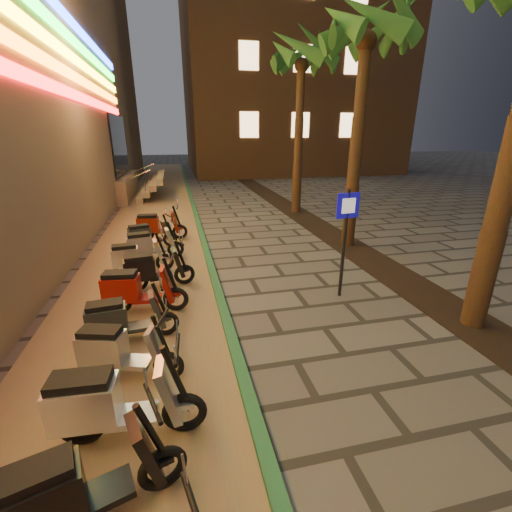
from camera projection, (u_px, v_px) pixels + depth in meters
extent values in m
plane|color=#474442|center=(346.00, 452.00, 3.84)|extent=(120.00, 120.00, 0.00)
cube|color=#8C7251|center=(153.00, 232.00, 12.46)|extent=(3.40, 60.00, 0.01)
cube|color=#25633A|center=(200.00, 228.00, 12.81)|extent=(0.18, 60.00, 0.10)
cube|color=black|center=(382.00, 267.00, 9.19)|extent=(1.20, 40.00, 0.02)
cube|color=black|center=(120.00, 145.00, 18.46)|extent=(0.08, 5.00, 3.00)
cube|color=gray|center=(85.00, 187.00, 18.77)|extent=(5.00, 6.00, 1.20)
cube|color=#FF1414|center=(24.00, 75.00, 6.88)|extent=(0.06, 26.00, 0.28)
cube|color=orange|center=(18.00, 43.00, 6.70)|extent=(0.06, 26.00, 0.28)
cube|color=yellow|center=(11.00, 10.00, 6.51)|extent=(0.06, 26.00, 0.28)
cube|color=gray|center=(143.00, 194.00, 19.56)|extent=(0.35, 5.00, 0.30)
cube|color=gray|center=(149.00, 188.00, 19.53)|extent=(0.35, 5.00, 0.30)
cube|color=gray|center=(155.00, 183.00, 19.51)|extent=(0.35, 5.00, 0.30)
cube|color=gray|center=(161.00, 177.00, 19.48)|extent=(0.35, 5.00, 0.30)
cylinder|color=silver|center=(130.00, 178.00, 17.27)|extent=(2.09, 0.06, 0.81)
cylinder|color=silver|center=(137.00, 171.00, 20.94)|extent=(2.09, 0.06, 0.81)
cube|color=brown|center=(284.00, 27.00, 30.88)|extent=(18.00, 16.00, 25.00)
cube|color=#FFCF8C|center=(249.00, 125.00, 25.33)|extent=(1.40, 0.06, 1.80)
cube|color=#FFCF8C|center=(300.00, 125.00, 26.18)|extent=(1.40, 0.06, 1.80)
cube|color=#FFCF8C|center=(348.00, 125.00, 27.02)|extent=(1.40, 0.06, 1.80)
cube|color=#FFCF8C|center=(249.00, 56.00, 23.81)|extent=(1.40, 0.06, 1.80)
cube|color=#FFCF8C|center=(303.00, 58.00, 24.66)|extent=(1.40, 0.06, 1.80)
cube|color=#FFCF8C|center=(354.00, 61.00, 25.51)|extent=(1.40, 0.06, 1.80)
cylinder|color=#472D19|center=(507.00, 177.00, 5.52)|extent=(0.40, 0.40, 5.45)
cylinder|color=#472D19|center=(356.00, 153.00, 10.07)|extent=(0.40, 0.40, 5.70)
sphere|color=#472D19|center=(366.00, 41.00, 9.10)|extent=(0.56, 0.56, 0.56)
cone|color=#244D18|center=(398.00, 24.00, 9.14)|extent=(0.60, 1.93, 1.52)
cone|color=#244D18|center=(379.00, 29.00, 9.62)|extent=(1.70, 1.86, 1.52)
cone|color=#244D18|center=(357.00, 31.00, 9.78)|extent=(2.00, 0.93, 1.52)
cone|color=#244D18|center=(339.00, 28.00, 9.56)|extent=(1.97, 1.48, 1.52)
cone|color=#244D18|center=(334.00, 23.00, 9.05)|extent=(1.22, 2.02, 1.52)
cone|color=#244D18|center=(344.00, 15.00, 8.50)|extent=(1.22, 2.02, 1.52)
cone|color=#244D18|center=(368.00, 10.00, 8.15)|extent=(1.97, 1.48, 1.52)
cone|color=#244D18|center=(393.00, 11.00, 8.18)|extent=(2.00, 0.93, 1.52)
cone|color=#244D18|center=(405.00, 16.00, 8.57)|extent=(1.70, 1.86, 1.52)
cylinder|color=#472D19|center=(298.00, 144.00, 14.61)|extent=(0.40, 0.40, 5.95)
sphere|color=#472D19|center=(301.00, 65.00, 13.61)|extent=(0.56, 0.56, 0.56)
cone|color=#244D18|center=(323.00, 53.00, 13.64)|extent=(0.60, 1.93, 1.52)
cone|color=#244D18|center=(313.00, 56.00, 14.12)|extent=(1.70, 1.86, 1.52)
cone|color=#244D18|center=(298.00, 57.00, 14.29)|extent=(2.00, 0.93, 1.52)
cone|color=#244D18|center=(285.00, 56.00, 14.06)|extent=(1.97, 1.48, 1.52)
cone|color=#244D18|center=(280.00, 53.00, 13.55)|extent=(1.22, 2.02, 1.52)
cone|color=#244D18|center=(284.00, 49.00, 13.00)|extent=(1.22, 2.02, 1.52)
cone|color=#244D18|center=(298.00, 47.00, 12.66)|extent=(1.97, 1.48, 1.52)
cone|color=#244D18|center=(314.00, 47.00, 12.69)|extent=(2.00, 0.93, 1.52)
cone|color=#244D18|center=(324.00, 50.00, 13.07)|extent=(1.70, 1.86, 1.52)
cylinder|color=black|center=(344.00, 245.00, 7.19)|extent=(0.07, 0.07, 2.34)
cube|color=#100B92|center=(348.00, 206.00, 6.89)|extent=(0.51, 0.09, 0.52)
cube|color=white|center=(349.00, 206.00, 6.87)|extent=(0.30, 0.05, 0.30)
cylinder|color=black|center=(196.00, 512.00, 2.15)|extent=(0.18, 0.58, 0.04)
torus|color=black|center=(163.00, 468.00, 3.39)|extent=(0.51, 0.24, 0.50)
cylinder|color=silver|center=(163.00, 468.00, 3.39)|extent=(0.16, 0.13, 0.13)
cube|color=black|center=(103.00, 493.00, 3.12)|extent=(0.60, 0.47, 0.08)
cube|color=black|center=(40.00, 500.00, 2.82)|extent=(0.75, 0.55, 0.48)
cube|color=black|center=(32.00, 476.00, 2.73)|extent=(0.66, 0.47, 0.12)
cube|color=black|center=(146.00, 450.00, 3.22)|extent=(0.36, 0.44, 0.68)
cylinder|color=black|center=(151.00, 431.00, 3.19)|extent=(0.27, 0.14, 0.71)
cylinder|color=black|center=(153.00, 403.00, 3.10)|extent=(0.21, 0.54, 0.04)
cube|color=black|center=(162.00, 460.00, 3.35)|extent=(0.24, 0.19, 0.06)
torus|color=black|center=(81.00, 425.00, 3.87)|extent=(0.54, 0.14, 0.54)
cylinder|color=silver|center=(81.00, 425.00, 3.87)|extent=(0.15, 0.11, 0.14)
torus|color=black|center=(185.00, 412.00, 4.05)|extent=(0.54, 0.14, 0.54)
cylinder|color=silver|center=(185.00, 412.00, 4.05)|extent=(0.15, 0.11, 0.14)
cube|color=white|center=(133.00, 416.00, 3.95)|extent=(0.59, 0.38, 0.08)
cube|color=white|center=(84.00, 403.00, 3.78)|extent=(0.74, 0.43, 0.51)
cube|color=black|center=(80.00, 381.00, 3.68)|extent=(0.66, 0.37, 0.12)
cube|color=white|center=(170.00, 390.00, 3.91)|extent=(0.30, 0.43, 0.72)
cylinder|color=black|center=(175.00, 374.00, 3.85)|extent=(0.29, 0.09, 0.76)
cylinder|color=black|center=(177.00, 349.00, 3.75)|extent=(0.08, 0.60, 0.05)
cube|color=white|center=(184.00, 404.00, 4.01)|extent=(0.23, 0.16, 0.06)
torus|color=black|center=(101.00, 363.00, 4.98)|extent=(0.47, 0.22, 0.47)
cylinder|color=silver|center=(101.00, 363.00, 4.98)|extent=(0.15, 0.12, 0.13)
torus|color=black|center=(168.00, 365.00, 4.93)|extent=(0.47, 0.22, 0.47)
cylinder|color=silver|center=(168.00, 365.00, 4.93)|extent=(0.15, 0.12, 0.13)
cube|color=#A0A1A8|center=(133.00, 362.00, 4.94)|extent=(0.56, 0.43, 0.07)
cube|color=#A0A1A8|center=(103.00, 348.00, 4.89)|extent=(0.70, 0.50, 0.45)
cube|color=black|center=(100.00, 332.00, 4.80)|extent=(0.61, 0.43, 0.11)
cube|color=#A0A1A8|center=(158.00, 347.00, 4.83)|extent=(0.33, 0.41, 0.63)
cylinder|color=black|center=(161.00, 336.00, 4.76)|extent=(0.25, 0.13, 0.66)
cylinder|color=black|center=(162.00, 318.00, 4.67)|extent=(0.18, 0.51, 0.04)
cube|color=#A0A1A8|center=(168.00, 359.00, 4.89)|extent=(0.22, 0.18, 0.05)
torus|color=black|center=(104.00, 334.00, 5.70)|extent=(0.47, 0.14, 0.46)
cylinder|color=silver|center=(104.00, 334.00, 5.70)|extent=(0.13, 0.10, 0.13)
torus|color=black|center=(166.00, 323.00, 6.01)|extent=(0.47, 0.14, 0.46)
cylinder|color=silver|center=(166.00, 323.00, 6.01)|extent=(0.13, 0.10, 0.13)
cube|color=#252729|center=(135.00, 327.00, 5.84)|extent=(0.52, 0.36, 0.07)
cube|color=#252729|center=(107.00, 320.00, 5.63)|extent=(0.66, 0.41, 0.45)
cube|color=black|center=(104.00, 306.00, 5.55)|extent=(0.58, 0.35, 0.11)
cube|color=#252729|center=(157.00, 309.00, 5.87)|extent=(0.28, 0.38, 0.63)
cylinder|color=black|center=(160.00, 299.00, 5.83)|extent=(0.25, 0.09, 0.66)
cylinder|color=black|center=(161.00, 284.00, 5.75)|extent=(0.10, 0.52, 0.04)
cube|color=#252729|center=(165.00, 318.00, 5.98)|extent=(0.21, 0.15, 0.05)
torus|color=black|center=(119.00, 302.00, 6.75)|extent=(0.52, 0.16, 0.51)
cylinder|color=silver|center=(119.00, 302.00, 6.75)|extent=(0.15, 0.11, 0.14)
torus|color=black|center=(176.00, 299.00, 6.86)|extent=(0.52, 0.16, 0.51)
cylinder|color=silver|center=(176.00, 299.00, 6.86)|extent=(0.15, 0.11, 0.14)
cube|color=maroon|center=(147.00, 298.00, 6.79)|extent=(0.58, 0.40, 0.08)
cube|color=maroon|center=(121.00, 288.00, 6.66)|extent=(0.73, 0.46, 0.49)
cube|color=black|center=(120.00, 275.00, 6.57)|extent=(0.64, 0.39, 0.12)
cube|color=maroon|center=(167.00, 284.00, 6.73)|extent=(0.31, 0.42, 0.69)
cylinder|color=black|center=(170.00, 275.00, 6.67)|extent=(0.28, 0.10, 0.73)
cylinder|color=black|center=(171.00, 260.00, 6.57)|extent=(0.11, 0.57, 0.04)
cube|color=maroon|center=(175.00, 294.00, 6.82)|extent=(0.23, 0.16, 0.06)
torus|color=black|center=(137.00, 281.00, 7.71)|extent=(0.50, 0.17, 0.49)
cylinder|color=silver|center=(137.00, 281.00, 7.71)|extent=(0.15, 0.11, 0.13)
torus|color=black|center=(185.00, 274.00, 8.08)|extent=(0.50, 0.17, 0.49)
cylinder|color=silver|center=(185.00, 274.00, 8.08)|extent=(0.15, 0.11, 0.13)
cube|color=black|center=(161.00, 276.00, 7.88)|extent=(0.56, 0.40, 0.08)
cube|color=black|center=(140.00, 269.00, 7.64)|extent=(0.71, 0.46, 0.47)
cube|color=black|center=(138.00, 258.00, 7.55)|extent=(0.63, 0.39, 0.11)
cube|color=black|center=(178.00, 262.00, 7.92)|extent=(0.31, 0.41, 0.67)
cylinder|color=black|center=(180.00, 254.00, 7.88)|extent=(0.27, 0.10, 0.70)
cylinder|color=black|center=(181.00, 242.00, 7.79)|extent=(0.12, 0.55, 0.04)
cube|color=black|center=(184.00, 270.00, 8.04)|extent=(0.23, 0.16, 0.06)
torus|color=black|center=(123.00, 267.00, 8.56)|extent=(0.48, 0.15, 0.47)
cylinder|color=silver|center=(123.00, 267.00, 8.56)|extent=(0.14, 0.11, 0.13)
torus|color=black|center=(165.00, 262.00, 8.89)|extent=(0.48, 0.15, 0.47)
cylinder|color=silver|center=(165.00, 262.00, 8.89)|extent=(0.14, 0.11, 0.13)
cube|color=silver|center=(144.00, 263.00, 8.71)|extent=(0.53, 0.37, 0.07)
cube|color=silver|center=(125.00, 257.00, 8.49)|extent=(0.67, 0.42, 0.45)
cube|color=black|center=(124.00, 247.00, 8.41)|extent=(0.59, 0.36, 0.11)
cube|color=silver|center=(159.00, 251.00, 8.74)|extent=(0.28, 0.39, 0.63)
cylinder|color=black|center=(161.00, 244.00, 8.70)|extent=(0.25, 0.09, 0.67)
cylinder|color=black|center=(161.00, 233.00, 8.62)|extent=(0.10, 0.52, 0.04)
cube|color=silver|center=(164.00, 258.00, 8.85)|extent=(0.21, 0.15, 0.05)
torus|color=black|center=(138.00, 254.00, 9.44)|extent=(0.49, 0.18, 0.48)
cylinder|color=silver|center=(138.00, 254.00, 9.44)|extent=(0.15, 0.12, 0.13)
torus|color=black|center=(176.00, 249.00, 9.84)|extent=(0.49, 0.18, 0.48)
cylinder|color=silver|center=(176.00, 249.00, 9.84)|extent=(0.15, 0.12, 0.13)
cube|color=#A8A7AF|center=(157.00, 250.00, 9.63)|extent=(0.56, 0.41, 0.07)
cube|color=#A8A7AF|center=(140.00, 245.00, 9.38)|extent=(0.71, 0.47, 0.46)
cube|color=black|center=(138.00, 235.00, 9.29)|extent=(0.62, 0.40, 0.11)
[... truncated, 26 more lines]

